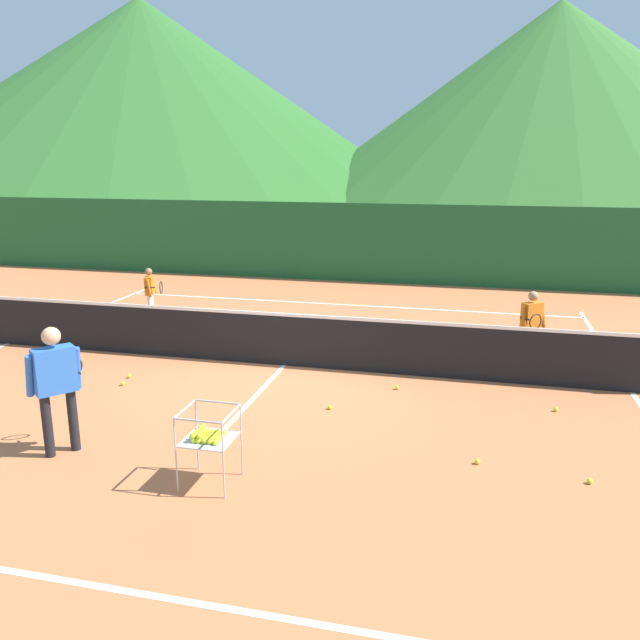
{
  "coord_description": "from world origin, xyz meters",
  "views": [
    {
      "loc": [
        3.22,
        -10.49,
        3.66
      ],
      "look_at": [
        0.87,
        -0.83,
        1.11
      ],
      "focal_mm": 35.87,
      "sensor_mm": 36.0,
      "label": 1
    }
  ],
  "objects_px": {
    "ball_cart": "(207,436)",
    "tennis_ball_7": "(123,383)",
    "student_1": "(532,320)",
    "tennis_ball_8": "(590,481)",
    "tennis_ball_3": "(556,409)",
    "tennis_ball_5": "(397,388)",
    "tennis_ball_2": "(129,376)",
    "tennis_ball_4": "(330,407)",
    "tennis_ball_6": "(477,462)",
    "instructor": "(56,379)",
    "tennis_net": "(284,339)",
    "student_0": "(150,289)"
  },
  "relations": [
    {
      "from": "student_0",
      "to": "tennis_ball_5",
      "type": "distance_m",
      "value": 6.94
    },
    {
      "from": "tennis_net",
      "to": "instructor",
      "type": "bearing_deg",
      "value": -113.3
    },
    {
      "from": "instructor",
      "to": "tennis_ball_5",
      "type": "height_order",
      "value": "instructor"
    },
    {
      "from": "tennis_ball_2",
      "to": "tennis_net",
      "type": "bearing_deg",
      "value": 28.35
    },
    {
      "from": "tennis_ball_4",
      "to": "tennis_ball_7",
      "type": "relative_size",
      "value": 1.0
    },
    {
      "from": "student_0",
      "to": "tennis_ball_7",
      "type": "distance_m",
      "value": 4.52
    },
    {
      "from": "ball_cart",
      "to": "tennis_ball_7",
      "type": "height_order",
      "value": "ball_cart"
    },
    {
      "from": "tennis_ball_7",
      "to": "tennis_ball_8",
      "type": "relative_size",
      "value": 1.0
    },
    {
      "from": "student_1",
      "to": "tennis_ball_8",
      "type": "bearing_deg",
      "value": -85.41
    },
    {
      "from": "tennis_ball_8",
      "to": "instructor",
      "type": "bearing_deg",
      "value": -173.57
    },
    {
      "from": "tennis_net",
      "to": "student_1",
      "type": "xyz_separation_m",
      "value": [
        4.3,
        1.29,
        0.29
      ]
    },
    {
      "from": "student_0",
      "to": "tennis_ball_7",
      "type": "relative_size",
      "value": 17.56
    },
    {
      "from": "tennis_ball_2",
      "to": "tennis_ball_4",
      "type": "bearing_deg",
      "value": -8.48
    },
    {
      "from": "tennis_ball_3",
      "to": "tennis_ball_5",
      "type": "height_order",
      "value": "same"
    },
    {
      "from": "tennis_net",
      "to": "tennis_ball_2",
      "type": "relative_size",
      "value": 180.08
    },
    {
      "from": "tennis_ball_2",
      "to": "tennis_ball_4",
      "type": "xyz_separation_m",
      "value": [
        3.62,
        -0.54,
        0.0
      ]
    },
    {
      "from": "tennis_ball_6",
      "to": "tennis_ball_5",
      "type": "bearing_deg",
      "value": 118.48
    },
    {
      "from": "tennis_net",
      "to": "tennis_ball_4",
      "type": "height_order",
      "value": "tennis_net"
    },
    {
      "from": "student_0",
      "to": "tennis_ball_2",
      "type": "bearing_deg",
      "value": -67.34
    },
    {
      "from": "tennis_ball_5",
      "to": "tennis_ball_7",
      "type": "bearing_deg",
      "value": -168.75
    },
    {
      "from": "tennis_ball_7",
      "to": "tennis_ball_5",
      "type": "bearing_deg",
      "value": 11.25
    },
    {
      "from": "tennis_ball_6",
      "to": "instructor",
      "type": "bearing_deg",
      "value": -169.89
    },
    {
      "from": "tennis_ball_4",
      "to": "tennis_ball_2",
      "type": "bearing_deg",
      "value": 171.52
    },
    {
      "from": "tennis_ball_7",
      "to": "tennis_ball_6",
      "type": "bearing_deg",
      "value": -14.47
    },
    {
      "from": "ball_cart",
      "to": "tennis_ball_2",
      "type": "height_order",
      "value": "ball_cart"
    },
    {
      "from": "ball_cart",
      "to": "tennis_ball_7",
      "type": "relative_size",
      "value": 13.22
    },
    {
      "from": "tennis_ball_8",
      "to": "tennis_ball_6",
      "type": "bearing_deg",
      "value": 171.23
    },
    {
      "from": "tennis_net",
      "to": "instructor",
      "type": "height_order",
      "value": "instructor"
    },
    {
      "from": "tennis_ball_2",
      "to": "tennis_ball_8",
      "type": "bearing_deg",
      "value": -15.96
    },
    {
      "from": "tennis_ball_3",
      "to": "tennis_ball_4",
      "type": "xyz_separation_m",
      "value": [
        -3.27,
        -0.71,
        0.0
      ]
    },
    {
      "from": "student_1",
      "to": "ball_cart",
      "type": "height_order",
      "value": "student_1"
    },
    {
      "from": "tennis_net",
      "to": "tennis_ball_5",
      "type": "height_order",
      "value": "tennis_net"
    },
    {
      "from": "tennis_ball_7",
      "to": "tennis_ball_8",
      "type": "xyz_separation_m",
      "value": [
        6.95,
        -1.66,
        0.0
      ]
    },
    {
      "from": "student_0",
      "to": "ball_cart",
      "type": "xyz_separation_m",
      "value": [
        4.35,
        -6.83,
        -0.13
      ]
    },
    {
      "from": "tennis_ball_8",
      "to": "tennis_ball_2",
      "type": "bearing_deg",
      "value": 164.04
    },
    {
      "from": "instructor",
      "to": "ball_cart",
      "type": "xyz_separation_m",
      "value": [
        2.13,
        -0.3,
        -0.41
      ]
    },
    {
      "from": "instructor",
      "to": "tennis_ball_4",
      "type": "distance_m",
      "value": 3.83
    },
    {
      "from": "ball_cart",
      "to": "tennis_ball_2",
      "type": "relative_size",
      "value": 13.22
    },
    {
      "from": "student_1",
      "to": "tennis_ball_7",
      "type": "distance_m",
      "value": 7.24
    },
    {
      "from": "student_1",
      "to": "tennis_ball_8",
      "type": "relative_size",
      "value": 19.35
    },
    {
      "from": "tennis_ball_3",
      "to": "tennis_ball_6",
      "type": "relative_size",
      "value": 1.0
    },
    {
      "from": "student_1",
      "to": "tennis_ball_6",
      "type": "xyz_separation_m",
      "value": [
        -0.89,
        -4.38,
        -0.76
      ]
    },
    {
      "from": "student_1",
      "to": "tennis_ball_5",
      "type": "xyz_separation_m",
      "value": [
        -2.17,
        -2.03,
        -0.76
      ]
    },
    {
      "from": "tennis_ball_2",
      "to": "tennis_ball_7",
      "type": "height_order",
      "value": "same"
    },
    {
      "from": "tennis_ball_5",
      "to": "tennis_ball_3",
      "type": "bearing_deg",
      "value": -8.63
    },
    {
      "from": "tennis_ball_3",
      "to": "tennis_ball_4",
      "type": "relative_size",
      "value": 1.0
    },
    {
      "from": "instructor",
      "to": "ball_cart",
      "type": "relative_size",
      "value": 1.84
    },
    {
      "from": "ball_cart",
      "to": "tennis_net",
      "type": "bearing_deg",
      "value": 95.29
    },
    {
      "from": "student_1",
      "to": "tennis_ball_2",
      "type": "distance_m",
      "value": 7.18
    },
    {
      "from": "student_0",
      "to": "tennis_ball_4",
      "type": "xyz_separation_m",
      "value": [
        5.21,
        -4.34,
        -0.69
      ]
    }
  ]
}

